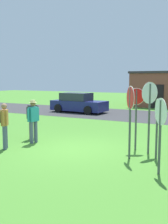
{
  "coord_description": "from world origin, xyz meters",
  "views": [
    {
      "loc": [
        4.94,
        -8.4,
        2.56
      ],
      "look_at": [
        0.01,
        0.73,
        1.3
      ],
      "focal_mm": 43.35,
      "sensor_mm": 36.0,
      "label": 1
    }
  ],
  "objects_px": {
    "stop_sign_nearest": "(157,118)",
    "stop_sign_leaning_right": "(136,109)",
    "stop_sign_tallest": "(149,105)",
    "stop_sign_center_cluster": "(160,123)",
    "person_holding_notes": "(4,123)",
    "stop_sign_rear_left": "(130,109)",
    "parked_car_on_street": "(78,103)",
    "person_with_sunhat": "(33,119)",
    "person_near_signs": "(33,117)"
  },
  "relations": [
    {
      "from": "stop_sign_nearest",
      "to": "stop_sign_leaning_right",
      "type": "xyz_separation_m",
      "value": [
        -0.94,
        0.76,
        0.17
      ]
    },
    {
      "from": "stop_sign_tallest",
      "to": "stop_sign_center_cluster",
      "type": "xyz_separation_m",
      "value": [
        0.81,
        -1.9,
        -0.27
      ]
    },
    {
      "from": "person_holding_notes",
      "to": "stop_sign_tallest",
      "type": "bearing_deg",
      "value": 21.56
    },
    {
      "from": "stop_sign_tallest",
      "to": "stop_sign_rear_left",
      "type": "bearing_deg",
      "value": -112.73
    },
    {
      "from": "stop_sign_center_cluster",
      "to": "person_holding_notes",
      "type": "distance_m",
      "value": 5.65
    },
    {
      "from": "parked_car_on_street",
      "to": "stop_sign_tallest",
      "type": "xyz_separation_m",
      "value": [
        7.97,
        -9.13,
        0.99
      ]
    },
    {
      "from": "stop_sign_tallest",
      "to": "stop_sign_rear_left",
      "type": "relative_size",
      "value": 1.05
    },
    {
      "from": "stop_sign_tallest",
      "to": "stop_sign_nearest",
      "type": "relative_size",
      "value": 1.27
    },
    {
      "from": "parked_car_on_street",
      "to": "stop_sign_leaning_right",
      "type": "xyz_separation_m",
      "value": [
        7.42,
        -8.85,
        0.8
      ]
    },
    {
      "from": "stop_sign_tallest",
      "to": "stop_sign_center_cluster",
      "type": "distance_m",
      "value": 2.08
    },
    {
      "from": "person_holding_notes",
      "to": "person_with_sunhat",
      "type": "bearing_deg",
      "value": 75.43
    },
    {
      "from": "stop_sign_center_cluster",
      "to": "stop_sign_nearest",
      "type": "xyz_separation_m",
      "value": [
        -0.42,
        1.42,
        -0.09
      ]
    },
    {
      "from": "stop_sign_tallest",
      "to": "stop_sign_nearest",
      "type": "distance_m",
      "value": 0.72
    },
    {
      "from": "stop_sign_rear_left",
      "to": "person_with_sunhat",
      "type": "bearing_deg",
      "value": 176.35
    },
    {
      "from": "person_with_sunhat",
      "to": "stop_sign_rear_left",
      "type": "bearing_deg",
      "value": -3.65
    },
    {
      "from": "person_holding_notes",
      "to": "person_near_signs",
      "type": "bearing_deg",
      "value": 95.76
    },
    {
      "from": "parked_car_on_street",
      "to": "stop_sign_tallest",
      "type": "relative_size",
      "value": 1.77
    },
    {
      "from": "stop_sign_nearest",
      "to": "person_near_signs",
      "type": "distance_m",
      "value": 5.44
    },
    {
      "from": "person_near_signs",
      "to": "parked_car_on_street",
      "type": "bearing_deg",
      "value": 107.84
    },
    {
      "from": "stop_sign_nearest",
      "to": "person_with_sunhat",
      "type": "height_order",
      "value": "stop_sign_nearest"
    },
    {
      "from": "stop_sign_leaning_right",
      "to": "person_near_signs",
      "type": "distance_m",
      "value": 4.51
    },
    {
      "from": "stop_sign_center_cluster",
      "to": "stop_sign_leaning_right",
      "type": "height_order",
      "value": "stop_sign_leaning_right"
    },
    {
      "from": "stop_sign_tallest",
      "to": "person_holding_notes",
      "type": "bearing_deg",
      "value": -158.44
    },
    {
      "from": "stop_sign_leaning_right",
      "to": "stop_sign_center_cluster",
      "type": "bearing_deg",
      "value": -58.13
    },
    {
      "from": "stop_sign_center_cluster",
      "to": "stop_sign_rear_left",
      "type": "bearing_deg",
      "value": 139.82
    },
    {
      "from": "stop_sign_center_cluster",
      "to": "stop_sign_tallest",
      "type": "bearing_deg",
      "value": 112.97
    },
    {
      "from": "person_holding_notes",
      "to": "person_near_signs",
      "type": "xyz_separation_m",
      "value": [
        -0.19,
        1.87,
        -0.03
      ]
    },
    {
      "from": "stop_sign_tallest",
      "to": "person_with_sunhat",
      "type": "xyz_separation_m",
      "value": [
        -4.5,
        -0.64,
        -0.7
      ]
    },
    {
      "from": "stop_sign_center_cluster",
      "to": "stop_sign_nearest",
      "type": "height_order",
      "value": "stop_sign_center_cluster"
    },
    {
      "from": "person_near_signs",
      "to": "stop_sign_nearest",
      "type": "bearing_deg",
      "value": -4.66
    },
    {
      "from": "person_holding_notes",
      "to": "person_near_signs",
      "type": "distance_m",
      "value": 1.88
    },
    {
      "from": "stop_sign_leaning_right",
      "to": "person_with_sunhat",
      "type": "distance_m",
      "value": 4.09
    },
    {
      "from": "stop_sign_rear_left",
      "to": "stop_sign_center_cluster",
      "type": "bearing_deg",
      "value": -40.18
    },
    {
      "from": "parked_car_on_street",
      "to": "person_near_signs",
      "type": "bearing_deg",
      "value": -72.16
    },
    {
      "from": "parked_car_on_street",
      "to": "person_holding_notes",
      "type": "distance_m",
      "value": 11.48
    },
    {
      "from": "stop_sign_rear_left",
      "to": "person_with_sunhat",
      "type": "height_order",
      "value": "stop_sign_rear_left"
    },
    {
      "from": "parked_car_on_street",
      "to": "person_with_sunhat",
      "type": "relative_size",
      "value": 2.52
    },
    {
      "from": "stop_sign_tallest",
      "to": "stop_sign_center_cluster",
      "type": "height_order",
      "value": "stop_sign_tallest"
    },
    {
      "from": "stop_sign_center_cluster",
      "to": "person_with_sunhat",
      "type": "relative_size",
      "value": 1.19
    },
    {
      "from": "stop_sign_leaning_right",
      "to": "person_with_sunhat",
      "type": "relative_size",
      "value": 1.3
    },
    {
      "from": "parked_car_on_street",
      "to": "stop_sign_leaning_right",
      "type": "distance_m",
      "value": 11.58
    },
    {
      "from": "stop_sign_rear_left",
      "to": "person_holding_notes",
      "type": "height_order",
      "value": "stop_sign_rear_left"
    },
    {
      "from": "stop_sign_rear_left",
      "to": "stop_sign_leaning_right",
      "type": "distance_m",
      "value": 1.2
    },
    {
      "from": "person_holding_notes",
      "to": "stop_sign_rear_left",
      "type": "bearing_deg",
      "value": 12.74
    },
    {
      "from": "stop_sign_leaning_right",
      "to": "person_near_signs",
      "type": "xyz_separation_m",
      "value": [
        -4.47,
        -0.32,
        -0.54
      ]
    },
    {
      "from": "person_holding_notes",
      "to": "stop_sign_center_cluster",
      "type": "bearing_deg",
      "value": 0.07
    },
    {
      "from": "stop_sign_leaning_right",
      "to": "person_holding_notes",
      "type": "bearing_deg",
      "value": -152.96
    },
    {
      "from": "stop_sign_nearest",
      "to": "stop_sign_rear_left",
      "type": "xyz_separation_m",
      "value": [
        -0.77,
        -0.42,
        0.29
      ]
    },
    {
      "from": "stop_sign_nearest",
      "to": "person_holding_notes",
      "type": "distance_m",
      "value": 5.42
    },
    {
      "from": "stop_sign_rear_left",
      "to": "person_holding_notes",
      "type": "bearing_deg",
      "value": -167.26
    }
  ]
}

